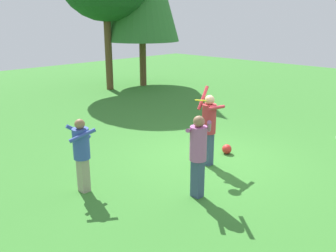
% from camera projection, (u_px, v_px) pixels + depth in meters
% --- Properties ---
extents(ground_plane, '(40.00, 40.00, 0.00)m').
position_uv_depth(ground_plane, '(206.00, 160.00, 9.34)').
color(ground_plane, '#387A2D').
extents(person_thrower, '(0.62, 0.49, 1.95)m').
position_uv_depth(person_thrower, '(209.00, 124.00, 8.75)').
color(person_thrower, '#38476B').
rests_on(person_thrower, ground_plane).
extents(person_catcher, '(0.74, 0.73, 1.72)m').
position_uv_depth(person_catcher, '(198.00, 150.00, 7.16)').
color(person_catcher, '#38476B').
rests_on(person_catcher, ground_plane).
extents(person_bystander, '(0.66, 0.63, 1.58)m').
position_uv_depth(person_bystander, '(82.00, 150.00, 7.41)').
color(person_bystander, gray).
rests_on(person_bystander, ground_plane).
extents(frisbee, '(0.36, 0.36, 0.08)m').
position_uv_depth(frisbee, '(201.00, 100.00, 8.33)').
color(frisbee, yellow).
extents(ball_red, '(0.26, 0.26, 0.26)m').
position_uv_depth(ball_red, '(227.00, 149.00, 9.73)').
color(ball_red, red).
rests_on(ball_red, ground_plane).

